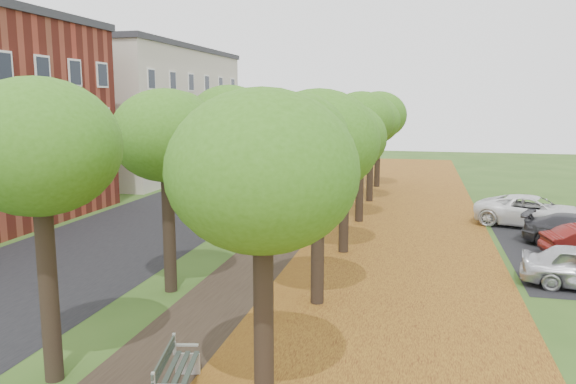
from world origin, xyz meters
The scene contains 8 objects.
street_asphalt centered at (-7.50, 15.00, 0.00)m, with size 8.00×70.00×0.01m, color black.
footpath centered at (0.00, 15.00, 0.00)m, with size 3.20×70.00×0.01m, color black.
leaf_verge centered at (5.00, 15.00, 0.01)m, with size 7.50×70.00×0.01m, color #A06D1D.
tree_row_west centered at (-2.20, 15.00, 4.87)m, with size 3.63×33.63×6.45m.
tree_row_east centered at (2.60, 15.00, 4.87)m, with size 3.63×33.63×6.45m.
building_cream centered at (-17.00, 33.00, 5.21)m, with size 10.30×20.30×10.40m.
bench centered at (0.70, -0.02, 0.49)m, with size 0.98×2.06×0.94m.
car_white centered at (11.00, 18.69, 0.75)m, with size 2.50×5.43×1.51m, color white.
Camera 1 is at (5.45, -10.08, 6.08)m, focal length 35.00 mm.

